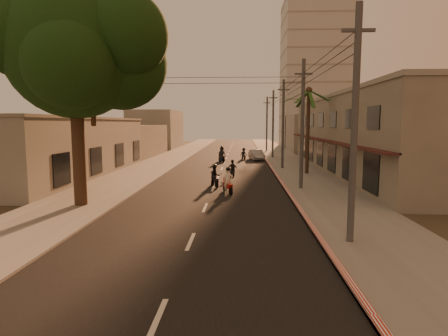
{
  "coord_description": "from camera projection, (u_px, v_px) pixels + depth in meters",
  "views": [
    {
      "loc": [
        1.97,
        -18.24,
        4.65
      ],
      "look_at": [
        0.83,
        6.69,
        1.67
      ],
      "focal_mm": 30.0,
      "sensor_mm": 36.0,
      "label": 1
    }
  ],
  "objects": [
    {
      "name": "ground",
      "position": [
        201.0,
        217.0,
        18.73
      ],
      "size": [
        160.0,
        160.0,
        0.0
      ],
      "primitive_type": "plane",
      "color": "#383023",
      "rests_on": "ground"
    },
    {
      "name": "road",
      "position": [
        222.0,
        169.0,
        38.57
      ],
      "size": [
        10.0,
        140.0,
        0.02
      ],
      "primitive_type": "cube",
      "color": "black",
      "rests_on": "ground"
    },
    {
      "name": "sidewalk_right",
      "position": [
        295.0,
        169.0,
        38.22
      ],
      "size": [
        5.0,
        140.0,
        0.12
      ],
      "primitive_type": "cube",
      "color": "slate",
      "rests_on": "ground"
    },
    {
      "name": "sidewalk_left",
      "position": [
        150.0,
        168.0,
        38.9
      ],
      "size": [
        5.0,
        140.0,
        0.12
      ],
      "primitive_type": "cube",
      "color": "slate",
      "rests_on": "ground"
    },
    {
      "name": "curb_stripe",
      "position": [
        276.0,
        175.0,
        33.37
      ],
      "size": [
        0.2,
        60.0,
        0.2
      ],
      "primitive_type": "cube",
      "color": "#B31E13",
      "rests_on": "ground"
    },
    {
      "name": "shophouse_row",
      "position": [
        367.0,
        134.0,
        35.52
      ],
      "size": [
        8.8,
        34.2,
        7.3
      ],
      "color": "gray",
      "rests_on": "ground"
    },
    {
      "name": "left_building",
      "position": [
        60.0,
        147.0,
        32.94
      ],
      "size": [
        8.2,
        24.2,
        5.2
      ],
      "color": "gray",
      "rests_on": "ground"
    },
    {
      "name": "distant_tower",
      "position": [
        314.0,
        75.0,
        71.9
      ],
      "size": [
        12.1,
        12.1,
        28.0
      ],
      "color": "#B7B5B2",
      "rests_on": "ground"
    },
    {
      "name": "broadleaf_tree",
      "position": [
        82.0,
        52.0,
        20.15
      ],
      "size": [
        9.6,
        8.7,
        12.1
      ],
      "color": "black",
      "rests_on": "ground"
    },
    {
      "name": "palm_tree",
      "position": [
        309.0,
        95.0,
        33.39
      ],
      "size": [
        5.0,
        5.0,
        8.2
      ],
      "color": "black",
      "rests_on": "ground"
    },
    {
      "name": "utility_poles",
      "position": [
        283.0,
        104.0,
        37.52
      ],
      "size": [
        1.2,
        48.26,
        9.0
      ],
      "color": "#38383A",
      "rests_on": "ground"
    },
    {
      "name": "filler_right",
      "position": [
        313.0,
        133.0,
        62.38
      ],
      "size": [
        8.0,
        14.0,
        6.0
      ],
      "primitive_type": "cube",
      "color": "gray",
      "rests_on": "ground"
    },
    {
      "name": "filler_left_near",
      "position": [
        128.0,
        141.0,
        52.83
      ],
      "size": [
        8.0,
        14.0,
        4.4
      ],
      "primitive_type": "cube",
      "color": "gray",
      "rests_on": "ground"
    },
    {
      "name": "filler_left_far",
      "position": [
        156.0,
        130.0,
        70.53
      ],
      "size": [
        8.0,
        14.0,
        7.0
      ],
      "primitive_type": "cube",
      "color": "gray",
      "rests_on": "ground"
    },
    {
      "name": "scooter_red",
      "position": [
        228.0,
        182.0,
        24.75
      ],
      "size": [
        0.98,
        1.75,
        1.8
      ],
      "rotation": [
        0.0,
        0.0,
        0.36
      ],
      "color": "black",
      "rests_on": "ground"
    },
    {
      "name": "scooter_mid_a",
      "position": [
        215.0,
        177.0,
        27.42
      ],
      "size": [
        1.14,
        1.64,
        1.67
      ],
      "rotation": [
        0.0,
        0.0,
        0.34
      ],
      "color": "black",
      "rests_on": "ground"
    },
    {
      "name": "scooter_mid_b",
      "position": [
        232.0,
        169.0,
        32.17
      ],
      "size": [
        0.99,
        1.59,
        1.56
      ],
      "rotation": [
        0.0,
        0.0,
        -0.17
      ],
      "color": "black",
      "rests_on": "ground"
    },
    {
      "name": "scooter_far_a",
      "position": [
        222.0,
        155.0,
        45.02
      ],
      "size": [
        1.34,
        1.89,
        1.98
      ],
      "rotation": [
        0.0,
        0.0,
        0.4
      ],
      "color": "black",
      "rests_on": "ground"
    },
    {
      "name": "scooter_far_b",
      "position": [
        244.0,
        154.0,
        48.14
      ],
      "size": [
        1.25,
        1.57,
        1.57
      ],
      "rotation": [
        0.0,
        0.0,
        0.28
      ],
      "color": "black",
      "rests_on": "ground"
    },
    {
      "name": "parked_car",
      "position": [
        256.0,
        155.0,
        47.47
      ],
      "size": [
        2.73,
        4.54,
        1.35
      ],
      "primitive_type": "imported",
      "rotation": [
        0.0,
        0.0,
        0.16
      ],
      "color": "gray",
      "rests_on": "ground"
    }
  ]
}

